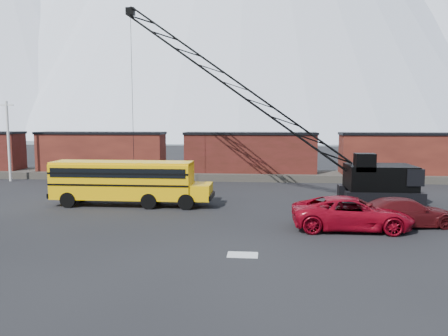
% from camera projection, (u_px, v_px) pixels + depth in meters
% --- Properties ---
extents(ground, '(160.00, 160.00, 0.00)m').
position_uv_depth(ground, '(237.00, 232.00, 23.96)').
color(ground, black).
rests_on(ground, ground).
extents(gravel_berm, '(120.00, 5.00, 0.70)m').
position_uv_depth(gravel_berm, '(250.00, 175.00, 45.70)').
color(gravel_berm, '#49433C').
rests_on(gravel_berm, ground).
extents(boxcar_west_near, '(13.70, 3.10, 4.17)m').
position_uv_depth(boxcar_west_near, '(101.00, 151.00, 46.89)').
color(boxcar_west_near, '#421813').
rests_on(boxcar_west_near, gravel_berm).
extents(boxcar_mid, '(13.70, 3.10, 4.17)m').
position_uv_depth(boxcar_mid, '(250.00, 152.00, 45.43)').
color(boxcar_mid, '#551B18').
rests_on(boxcar_mid, gravel_berm).
extents(boxcar_east_near, '(13.70, 3.10, 4.17)m').
position_uv_depth(boxcar_east_near, '(409.00, 154.00, 43.97)').
color(boxcar_east_near, '#421813').
rests_on(boxcar_east_near, gravel_berm).
extents(utility_pole, '(1.40, 0.24, 8.00)m').
position_uv_depth(utility_pole, '(8.00, 140.00, 43.50)').
color(utility_pole, silver).
rests_on(utility_pole, ground).
extents(snow_patch, '(1.40, 0.90, 0.02)m').
position_uv_depth(snow_patch, '(243.00, 255.00, 19.96)').
color(snow_patch, silver).
rests_on(snow_patch, ground).
extents(school_bus, '(11.65, 2.65, 3.19)m').
position_uv_depth(school_bus, '(127.00, 181.00, 31.31)').
color(school_bus, '#EEAE05').
rests_on(school_bus, ground).
extents(red_pickup, '(6.66, 3.07, 1.85)m').
position_uv_depth(red_pickup, '(352.00, 213.00, 24.54)').
color(red_pickup, maroon).
rests_on(red_pickup, ground).
extents(maroon_suv, '(6.05, 3.38, 1.66)m').
position_uv_depth(maroon_suv, '(406.00, 212.00, 25.27)').
color(maroon_suv, '#450C0F').
rests_on(maroon_suv, ground).
extents(crawler_crane, '(22.97, 5.50, 15.52)m').
position_uv_depth(crawler_crane, '(243.00, 91.00, 34.37)').
color(crawler_crane, black).
rests_on(crawler_crane, ground).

